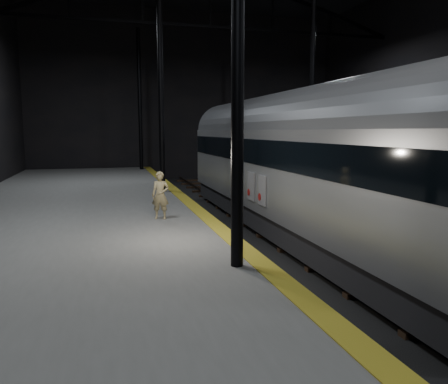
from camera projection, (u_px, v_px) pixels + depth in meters
name	position (u px, v px, depth m)	size (l,w,h in m)	color
ground	(312.00, 249.00, 14.17)	(44.00, 44.00, 0.00)	black
platform_left	(68.00, 251.00, 12.14)	(9.00, 43.80, 1.00)	#595956
tactile_strip	(216.00, 225.00, 13.18)	(0.50, 43.80, 0.01)	#9A931C
track	(313.00, 247.00, 14.16)	(2.40, 43.00, 0.24)	#3F3328
train	(290.00, 158.00, 15.60)	(2.86, 19.06, 5.10)	#9A9CA1
woman	(160.00, 195.00, 14.00)	(0.56, 0.37, 1.53)	tan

